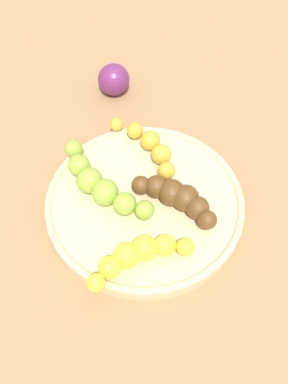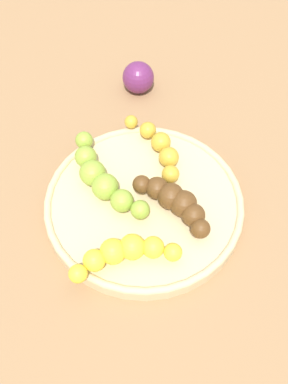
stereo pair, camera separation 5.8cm
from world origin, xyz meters
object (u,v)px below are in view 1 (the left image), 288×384
(fruit_bowl, at_px, (144,203))
(banana_overripe, at_px, (176,196))
(banana_yellow, at_px, (137,255))
(banana_spotted, at_px, (151,149))
(banana_green, at_px, (100,184))
(plum_purple, at_px, (113,80))

(fruit_bowl, xyz_separation_m, banana_overripe, (-0.01, -0.04, 0.02))
(fruit_bowl, bearing_deg, banana_yellow, 174.64)
(banana_overripe, bearing_deg, banana_spotted, 54.46)
(banana_green, bearing_deg, plum_purple, -137.33)
(fruit_bowl, height_order, banana_green, banana_green)
(banana_yellow, bearing_deg, banana_green, 1.83)
(banana_yellow, xyz_separation_m, banana_spotted, (0.17, -0.02, -0.00))
(fruit_bowl, relative_size, banana_overripe, 2.47)
(banana_overripe, relative_size, plum_purple, 2.09)
(banana_green, height_order, plum_purple, banana_green)
(fruit_bowl, distance_m, banana_green, 0.07)
(fruit_bowl, relative_size, banana_yellow, 2.10)
(banana_spotted, bearing_deg, banana_green, -167.03)
(fruit_bowl, relative_size, plum_purple, 5.15)
(plum_purple, bearing_deg, banana_overripe, -158.80)
(banana_yellow, relative_size, banana_spotted, 0.93)
(plum_purple, bearing_deg, banana_green, 178.02)
(banana_green, relative_size, plum_purple, 2.47)
(banana_spotted, relative_size, plum_purple, 2.62)
(banana_overripe, relative_size, banana_spotted, 0.80)
(banana_yellow, distance_m, banana_overripe, 0.10)
(plum_purple, bearing_deg, banana_spotted, -158.98)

